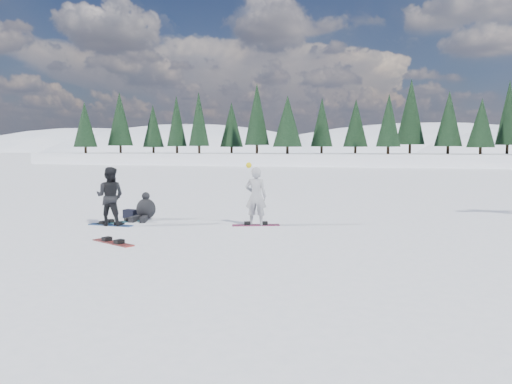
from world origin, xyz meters
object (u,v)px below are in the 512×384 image
(seated_rider, at_px, (145,209))
(snowboard_loose_b, at_px, (113,243))
(snowboarder_woman, at_px, (256,196))
(snowboarder_man, at_px, (110,196))
(snowboard_loose_a, at_px, (119,222))
(gear_bag, at_px, (131,214))

(seated_rider, distance_m, snowboard_loose_b, 4.16)
(snowboarder_woman, height_order, snowboarder_man, snowboarder_woman)
(snowboarder_man, xyz_separation_m, snowboard_loose_b, (1.60, -2.60, -0.92))
(snowboarder_woman, height_order, snowboard_loose_b, snowboarder_woman)
(snowboarder_man, relative_size, seated_rider, 1.59)
(seated_rider, bearing_deg, snowboarder_man, -119.52)
(snowboard_loose_a, height_order, snowboard_loose_b, same)
(snowboarder_woman, distance_m, snowboard_loose_a, 4.65)
(snowboarder_woman, xyz_separation_m, snowboarder_man, (-4.48, -1.12, -0.01))
(snowboard_loose_a, bearing_deg, snowboarder_man, -132.81)
(snowboarder_woman, relative_size, snowboarder_man, 1.08)
(snowboarder_man, xyz_separation_m, snowboard_loose_a, (-0.05, 0.62, -0.92))
(snowboarder_man, height_order, snowboard_loose_a, snowboarder_man)
(gear_bag, relative_size, snowboard_loose_a, 0.30)
(gear_bag, bearing_deg, seated_rider, -20.44)
(gear_bag, distance_m, snowboard_loose_b, 4.63)
(snowboard_loose_a, relative_size, snowboard_loose_b, 1.00)
(gear_bag, bearing_deg, snowboard_loose_b, -67.06)
(snowboarder_man, bearing_deg, gear_bag, -90.44)
(seated_rider, relative_size, gear_bag, 2.61)
(seated_rider, xyz_separation_m, snowboard_loose_b, (1.10, -4.00, -0.35))
(seated_rider, relative_size, snowboard_loose_a, 0.78)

